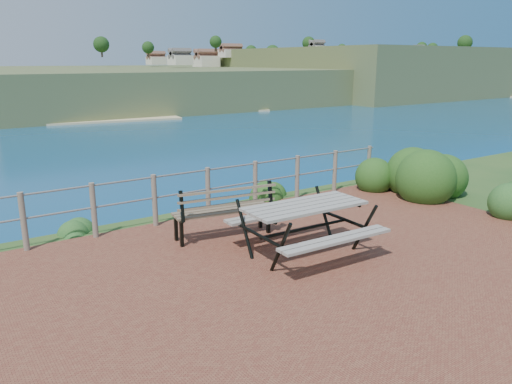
# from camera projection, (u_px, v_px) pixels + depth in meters

# --- Properties ---
(ground) EXTENTS (10.00, 7.00, 0.12)m
(ground) POSITION_uv_depth(u_px,v_px,m) (316.00, 272.00, 7.52)
(ground) COLOR brown
(ground) RESTS_ON ground
(safety_railing) EXTENTS (9.40, 0.10, 1.00)m
(safety_railing) POSITION_uv_depth(u_px,v_px,m) (208.00, 189.00, 10.06)
(safety_railing) COLOR #6B5B4C
(safety_railing) RESTS_ON ground
(distant_bay) EXTENTS (290.00, 232.36, 24.00)m
(distant_bay) POSITION_uv_depth(u_px,v_px,m) (314.00, 69.00, 263.84)
(distant_bay) COLOR #445329
(distant_bay) RESTS_ON ground
(picnic_table) EXTENTS (2.01, 1.72, 0.84)m
(picnic_table) POSITION_uv_depth(u_px,v_px,m) (305.00, 224.00, 8.05)
(picnic_table) COLOR gray
(picnic_table) RESTS_ON ground
(park_bench) EXTENTS (1.82, 0.71, 1.00)m
(park_bench) POSITION_uv_depth(u_px,v_px,m) (223.00, 202.00, 8.81)
(park_bench) COLOR brown
(park_bench) RESTS_ON ground
(shrub_right_front) EXTENTS (1.42, 1.42, 2.02)m
(shrub_right_front) POSITION_uv_depth(u_px,v_px,m) (418.00, 194.00, 11.89)
(shrub_right_front) COLOR #194715
(shrub_right_front) RESTS_ON ground
(shrub_right_edge) EXTENTS (0.94, 0.94, 1.35)m
(shrub_right_edge) POSITION_uv_depth(u_px,v_px,m) (369.00, 187.00, 12.56)
(shrub_right_edge) COLOR #194715
(shrub_right_edge) RESTS_ON ground
(shrub_lip_west) EXTENTS (0.69, 0.69, 0.41)m
(shrub_lip_west) POSITION_uv_depth(u_px,v_px,m) (72.00, 233.00, 9.22)
(shrub_lip_west) COLOR #205623
(shrub_lip_west) RESTS_ON ground
(shrub_lip_east) EXTENTS (0.79, 0.79, 0.53)m
(shrub_lip_east) POSITION_uv_depth(u_px,v_px,m) (267.00, 195.00, 11.81)
(shrub_lip_east) COLOR #194715
(shrub_lip_east) RESTS_ON ground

